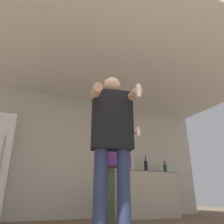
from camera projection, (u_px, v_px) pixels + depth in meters
wall_back at (63, 153)px, 4.61m from camera, size 7.00×0.06×2.55m
ceiling_slab at (91, 61)px, 3.73m from camera, size 7.00×3.65×0.05m
counter at (145, 194)px, 4.70m from camera, size 1.38×0.68×0.92m
bottle_short_whiskey at (121, 165)px, 4.67m from camera, size 0.09×0.09×0.33m
bottle_red_label at (133, 166)px, 4.78m from camera, size 0.09×0.09×0.33m
bottle_amber_bourbon at (146, 166)px, 4.92m from camera, size 0.08×0.08×0.35m
bottle_green_wine at (165, 168)px, 5.12m from camera, size 0.08×0.08×0.29m
bottle_tall_gin at (160, 169)px, 5.05m from camera, size 0.07×0.07×0.22m
person_woman_foreground at (112, 136)px, 2.33m from camera, size 0.58×0.55×1.73m
person_man_side at (116, 158)px, 3.35m from camera, size 0.52×0.49×1.65m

